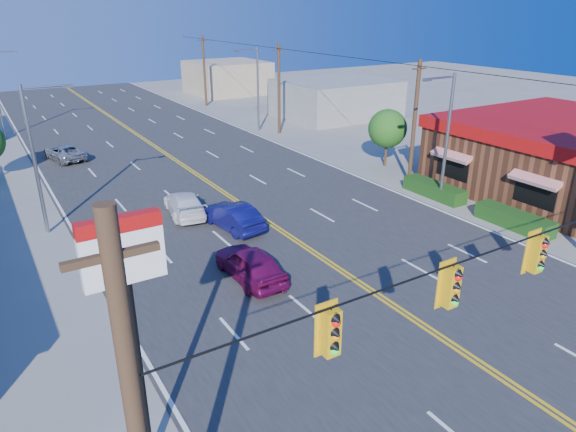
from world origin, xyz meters
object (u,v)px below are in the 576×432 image
kfc (559,154)px  car_white (185,205)px  signal_span (557,262)px  car_magenta (250,265)px  pizza_hut_sign (128,296)px  car_silver (65,153)px  car_blue (232,217)px

kfc → car_white: 25.03m
signal_span → car_magenta: bearing=108.6°
signal_span → pizza_hut_sign: (-10.88, 4.00, 0.30)m
car_magenta → car_silver: car_magenta is taller
signal_span → kfc: size_ratio=1.49×
pizza_hut_sign → car_silver: bearing=84.0°
car_blue → kfc: bearing=159.4°
kfc → car_white: bearing=160.4°
car_blue → car_silver: (-5.42, 19.66, -0.09)m
pizza_hut_sign → car_magenta: (7.04, 7.42, -4.42)m
car_white → car_silver: bearing=-67.5°
pizza_hut_sign → car_silver: 33.21m
signal_span → pizza_hut_sign: size_ratio=3.55×
pizza_hut_sign → car_blue: bearing=55.8°
pizza_hut_sign → car_magenta: size_ratio=1.53×
signal_span → car_white: bearing=99.8°
car_blue → car_silver: bearing=-82.2°
kfc → car_magenta: 23.92m
kfc → car_white: size_ratio=3.50×
car_blue → car_silver: size_ratio=0.96×
car_magenta → car_blue: (1.85, 5.64, -0.03)m
car_magenta → car_blue: size_ratio=1.01×
signal_span → car_blue: (-2.00, 17.06, -4.15)m
car_white → car_silver: (-3.92, 16.35, -0.03)m
car_white → car_magenta: bearing=96.9°
car_white → pizza_hut_sign: bearing=74.8°
car_magenta → car_silver: 25.56m
pizza_hut_sign → car_white: bearing=65.7°
pizza_hut_sign → car_white: size_ratio=1.47×
kfc → pizza_hut_sign: bearing=-165.5°
pizza_hut_sign → car_white: 18.51m
car_blue → car_magenta: bearing=64.3°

